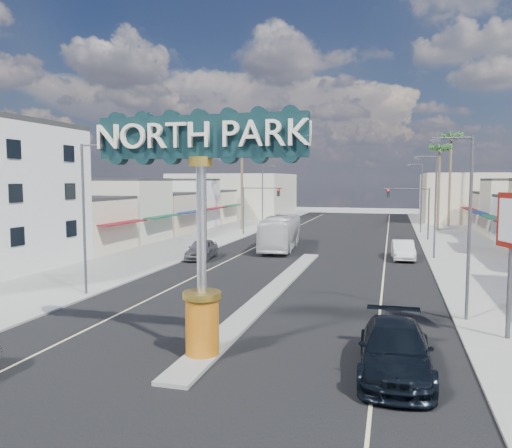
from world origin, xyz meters
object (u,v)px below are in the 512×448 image
Objects in this scene: streetlight_l_mid at (207,199)px; palm_right_mid at (440,152)px; bank_pylon_sign at (512,229)px; streetlight_r_far at (420,194)px; streetlight_l_far at (264,193)px; palm_right_far at (451,142)px; streetlight_r_mid at (434,201)px; car_parked_right at (403,250)px; traffic_signal_left at (257,201)px; palm_left_far at (242,146)px; suv_right at (395,350)px; streetlight_l_near at (86,211)px; city_bus at (281,232)px; gateway_sign at (201,206)px; car_parked_left at (202,249)px; traffic_signal_right at (412,203)px; streetlight_r_near at (466,218)px.

palm_right_mid reaches higher than streetlight_l_mid.
streetlight_r_far is at bearing 72.12° from bank_pylon_sign.
palm_right_far is at bearing 21.46° from streetlight_l_far.
palm_right_mid reaches higher than streetlight_r_mid.
palm_right_mid reaches higher than car_parked_right.
streetlight_l_far reaches higher than traffic_signal_left.
palm_left_far reaches higher than streetlight_l_far.
palm_right_mid reaches higher than suv_right.
streetlight_l_mid is (0.00, 20.00, 0.00)m from streetlight_l_near.
palm_right_far is at bearing 51.52° from streetlight_l_mid.
city_bus is at bearing 73.64° from streetlight_l_near.
streetlight_r_far is at bearing 22.20° from traffic_signal_left.
streetlight_r_far is at bearing 90.00° from streetlight_r_mid.
bank_pylon_sign is at bearing 24.33° from gateway_sign.
streetlight_r_far is (10.43, 50.02, -0.86)m from gateway_sign.
gateway_sign is 1.02× the size of streetlight_r_mid.
streetlight_l_near is at bearing -116.99° from palm_right_mid.
car_parked_left is at bearing -122.80° from palm_right_far.
gateway_sign is 1.79× the size of car_parked_left.
streetlight_r_far is (1.25, 8.01, 0.79)m from traffic_signal_right.
streetlight_r_mid reaches higher than traffic_signal_right.
palm_right_mid is at bearing 28.42° from traffic_signal_left.
traffic_signal_left is 1.00× the size of traffic_signal_right.
gateway_sign is at bearing -109.93° from car_parked_right.
traffic_signal_right is 41.93m from suv_right.
streetlight_l_mid is at bearing 90.00° from streetlight_l_near.
traffic_signal_right is 17.26m from city_bus.
streetlight_r_near is (20.87, -42.00, 0.00)m from streetlight_l_far.
city_bus reaches higher than car_parked_right.
streetlight_l_far is at bearing 133.48° from streetlight_r_mid.
streetlight_r_mid is at bearing 81.94° from suv_right.
car_parked_right is 0.81× the size of bank_pylon_sign.
car_parked_left is 9.69m from city_bus.
suv_right is 0.52× the size of city_bus.
palm_right_mid is 2.39× the size of car_parked_right.
palm_left_far is at bearing 122.43° from traffic_signal_left.
streetlight_l_near is at bearing -101.98° from car_parked_left.
streetlight_l_near is 51.92m from palm_right_mid.
streetlight_r_mid is 33.14m from palm_right_far.
palm_left_far reaches higher than streetlight_l_near.
streetlight_l_mid is (-10.43, 28.02, -0.86)m from gateway_sign.
suv_right is at bearing 2.16° from gateway_sign.
streetlight_l_near is (-19.62, -33.99, 0.79)m from traffic_signal_right.
traffic_signal_right is 0.50× the size of palm_right_mid.
streetlight_r_mid is 31.47m from palm_left_far.
streetlight_l_mid is 41.53m from palm_right_far.
streetlight_r_mid is at bearing 73.94° from bank_pylon_sign.
traffic_signal_left is 1.18× the size of car_parked_right.
palm_right_mid is (2.57, 4.00, 5.54)m from streetlight_r_far.
palm_left_far is at bearing -142.08° from streetlight_l_far.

